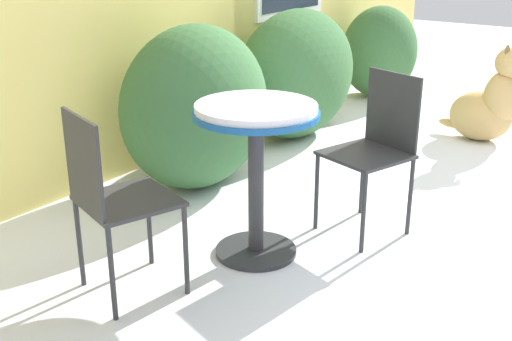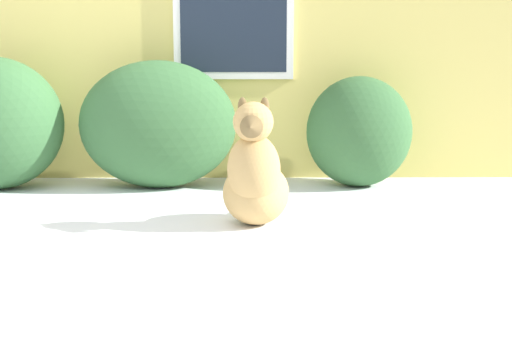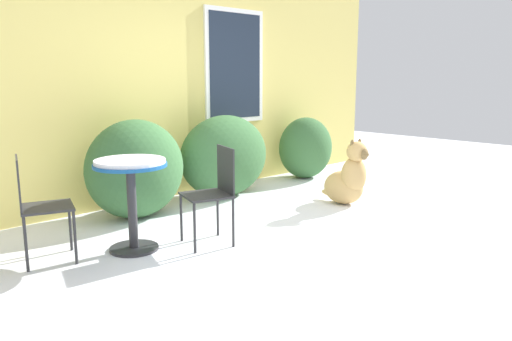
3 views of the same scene
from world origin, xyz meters
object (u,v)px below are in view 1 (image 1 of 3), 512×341
patio_chair_far_side (375,145)px  dog (490,105)px  patio_table (256,142)px  patio_chair_near_table (113,195)px

patio_chair_far_side → dog: size_ratio=1.12×
patio_table → patio_chair_near_table: size_ratio=0.92×
patio_table → patio_chair_far_side: patio_chair_far_side is taller
patio_chair_near_table → dog: bearing=-82.9°
patio_chair_near_table → dog: size_ratio=1.12×
patio_chair_near_table → patio_chair_far_side: (1.32, -0.62, 0.00)m
patio_table → patio_chair_far_side: (0.63, -0.35, -0.12)m
patio_chair_far_side → dog: bearing=106.6°
patio_table → dog: bearing=-8.2°
patio_chair_near_table → patio_chair_far_side: same height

